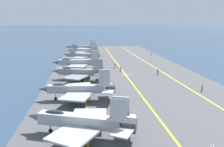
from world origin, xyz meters
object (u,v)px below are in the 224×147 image
Objects in this scene: parked_jet_fourth at (80,72)px; crew_purple_vest at (115,65)px; parked_jet_eighth at (82,47)px; crew_green_vest at (202,87)px; parked_jet_second at (82,121)px; parked_jet_seventh at (83,50)px; parked_jet_third at (79,89)px; crew_brown_vest at (158,71)px; crew_yellow_vest at (151,53)px; crew_red_vest at (121,69)px; parked_jet_sixth at (82,55)px; parked_jet_fifth at (79,62)px.

crew_purple_vest is (16.09, -11.61, -1.26)m from parked_jet_fourth.
parked_jet_eighth reaches higher than crew_green_vest.
parked_jet_second is 1.06× the size of parked_jet_seventh.
parked_jet_second is at bearing -177.21° from parked_jet_third.
parked_jet_eighth is at bearing 21.29° from crew_brown_vest.
parked_jet_third is at bearing 152.38° from crew_yellow_vest.
parked_jet_second reaches higher than crew_purple_vest.
parked_jet_seventh is at bearing 0.26° from parked_jet_second.
parked_jet_eighth reaches higher than parked_jet_fourth.
parked_jet_eighth reaches higher than crew_yellow_vest.
crew_red_vest is 6.61m from crew_purple_vest.
crew_brown_vest reaches higher than crew_yellow_vest.
parked_jet_sixth is 1.01× the size of parked_jet_seventh.
parked_jet_third is 64.29m from parked_jet_seventh.
crew_red_vest is at bearing -111.53° from parked_jet_fifth.
crew_brown_vest is (-42.93, -22.74, -1.63)m from parked_jet_seventh.
crew_yellow_vest is (29.78, -33.29, -1.47)m from parked_jet_fifth.
parked_jet_fifth is at bearing 68.47° from crew_red_vest.
crew_brown_vest is at bearing -135.67° from crew_purple_vest.
parked_jet_fifth reaches higher than crew_red_vest.
crew_yellow_vest is (35.11, -19.78, -0.01)m from crew_red_vest.
crew_red_vest is at bearing -15.44° from parked_jet_second.
parked_jet_fourth is 64.10m from parked_jet_eighth.
parked_jet_seventh is 16.99m from parked_jet_eighth.
parked_jet_fourth reaches higher than crew_green_vest.
parked_jet_third is 17.17m from parked_jet_fourth.
crew_yellow_vest is at bearing -22.09° from parked_jet_second.
parked_jet_fourth is 8.93× the size of crew_green_vest.
parked_jet_fourth is at bearing 179.61° from parked_jet_sixth.
parked_jet_eighth is 9.78× the size of crew_brown_vest.
parked_jet_seventh is (64.29, -0.41, 0.22)m from parked_jet_third.
parked_jet_seventh is at bearing 27.91° from crew_brown_vest.
parked_jet_seventh is at bearing 85.63° from crew_yellow_vest.
parked_jet_eighth is 10.07× the size of crew_green_vest.
parked_jet_sixth is 8.99× the size of crew_green_vest.
parked_jet_seventh is 8.88× the size of crew_yellow_vest.
parked_jet_fifth is at bearing 176.38° from parked_jet_sixth.
crew_red_vest is at bearing -25.19° from parked_jet_third.
crew_red_vest is 0.98× the size of crew_brown_vest.
parked_jet_fifth is 49.21m from parked_jet_eighth.
parked_jet_third reaches higher than parked_jet_sixth.
crew_brown_vest is 1.03× the size of crew_green_vest.
parked_jet_second is 50.41m from crew_purple_vest.
parked_jet_fourth is 15.93m from crew_red_vest.
crew_green_vest is (-61.14, -27.71, -1.66)m from parked_jet_seventh.
parked_jet_second is 44.33m from crew_red_vest.
parked_jet_third reaches higher than parked_jet_second.
crew_purple_vest is 1.01× the size of crew_yellow_vest.
parked_jet_fifth reaches higher than parked_jet_eighth.
crew_green_vest is (3.14, -28.12, -1.43)m from parked_jet_third.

